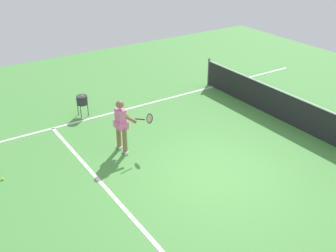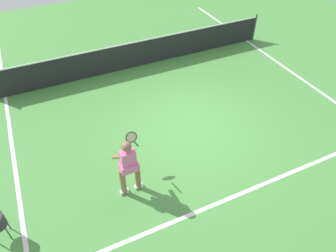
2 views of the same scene
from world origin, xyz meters
name	(u,v)px [view 2 (image 2 of 2)]	position (x,y,z in m)	size (l,w,h in m)	color
ground_plane	(191,128)	(0.00, 0.00, 0.00)	(23.46, 23.46, 0.00)	#4C9342
service_line_marking	(242,193)	(0.00, -2.52, 0.00)	(9.49, 0.10, 0.01)	white
sideline_left_marking	(17,184)	(-4.75, 0.00, 0.00)	(0.10, 16.04, 0.01)	white
sideline_right_marking	(315,89)	(4.75, 0.00, 0.00)	(0.10, 16.04, 0.01)	white
court_net	(141,53)	(0.00, 3.92, 0.50)	(10.17, 0.08, 1.07)	#4C4C51
tennis_player	(129,165)	(-2.30, -1.31, 0.85)	(0.77, 0.93, 1.55)	#8C6647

